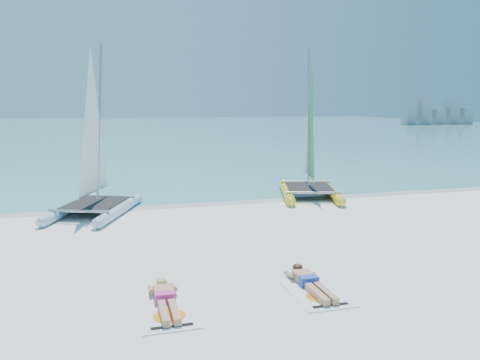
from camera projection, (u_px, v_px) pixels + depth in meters
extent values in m
plane|color=white|center=(262.00, 243.00, 12.36)|extent=(140.00, 140.00, 0.00)
cube|color=#74B0C1|center=(135.00, 128.00, 72.30)|extent=(140.00, 115.00, 0.01)
cube|color=beige|center=(217.00, 202.00, 17.60)|extent=(140.00, 1.40, 0.01)
cube|color=#9AA2A9|center=(409.00, 115.00, 83.70)|extent=(2.00, 2.00, 3.50)
cube|color=#9AA2A9|center=(424.00, 111.00, 84.37)|extent=(2.00, 2.00, 5.00)
cube|color=#9AA2A9|center=(437.00, 117.00, 85.34)|extent=(2.00, 2.00, 2.80)
cube|color=#9AA2A9|center=(452.00, 113.00, 86.01)|extent=(2.00, 2.00, 4.20)
cube|color=#9AA2A9|center=(465.00, 116.00, 86.90)|extent=(2.00, 2.00, 3.00)
cylinder|color=#BFE0FB|center=(71.00, 208.00, 15.72)|extent=(1.69, 3.72, 0.34)
cone|color=#BFE0FB|center=(96.00, 196.00, 17.81)|extent=(0.48, 0.58, 0.32)
cylinder|color=#BFE0FB|center=(120.00, 209.00, 15.56)|extent=(1.69, 3.72, 0.34)
cone|color=#BFE0FB|center=(140.00, 197.00, 17.65)|extent=(0.48, 0.58, 0.32)
cube|color=black|center=(95.00, 203.00, 15.61)|extent=(2.30, 2.57, 0.03)
cylinder|color=#AFB1B6|center=(99.00, 123.00, 15.86)|extent=(0.44, 0.97, 5.30)
cylinder|color=yellow|center=(287.00, 192.00, 18.65)|extent=(1.47, 3.93, 0.35)
cone|color=yellow|center=(283.00, 183.00, 20.83)|extent=(0.47, 0.59, 0.34)
cylinder|color=yellow|center=(331.00, 192.00, 18.63)|extent=(1.47, 3.93, 0.35)
cone|color=yellow|center=(323.00, 183.00, 20.80)|extent=(0.47, 0.59, 0.34)
cube|color=black|center=(309.00, 187.00, 18.61)|extent=(2.27, 2.59, 0.03)
cylinder|color=#AFB1B6|center=(308.00, 117.00, 18.87)|extent=(0.38, 1.03, 5.51)
cube|color=white|center=(167.00, 308.00, 8.38)|extent=(1.00, 1.85, 0.02)
cube|color=tan|center=(164.00, 293.00, 8.77)|extent=(0.36, 0.55, 0.17)
cube|color=#DE3495|center=(165.00, 297.00, 8.58)|extent=(0.37, 0.22, 0.17)
cube|color=tan|center=(169.00, 313.00, 8.02)|extent=(0.31, 0.85, 0.13)
sphere|color=tan|center=(162.00, 284.00, 9.12)|extent=(0.21, 0.21, 0.21)
ellipsoid|color=tan|center=(162.00, 282.00, 9.12)|extent=(0.22, 0.24, 0.15)
cube|color=white|center=(313.00, 290.00, 9.18)|extent=(1.00, 1.85, 0.02)
cube|color=tan|center=(305.00, 277.00, 9.57)|extent=(0.36, 0.55, 0.17)
cube|color=#2246B7|center=(309.00, 281.00, 9.38)|extent=(0.37, 0.22, 0.17)
cube|color=tan|center=(322.00, 294.00, 8.82)|extent=(0.31, 0.85, 0.13)
sphere|color=tan|center=(298.00, 269.00, 9.92)|extent=(0.21, 0.21, 0.21)
ellipsoid|color=#322012|center=(298.00, 267.00, 9.92)|extent=(0.22, 0.24, 0.15)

